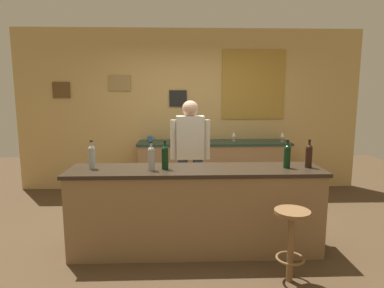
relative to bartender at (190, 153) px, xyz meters
The scene contains 16 objects.
ground_plane 1.03m from the bartender, 85.57° to the right, with size 10.00×10.00×0.00m, color #4C3823.
back_wall 1.66m from the bartender, 88.03° to the left, with size 6.00×0.09×2.80m.
bar_counter 0.96m from the bartender, 87.68° to the right, with size 2.71×0.60×0.92m.
side_counter 1.38m from the bartender, 70.33° to the left, with size 2.55×0.56×0.90m.
bartender is the anchor object (origin of this frame).
bar_stool 1.79m from the bartender, 59.60° to the right, with size 0.32×0.32×0.68m.
wine_bottle_a 1.35m from the bartender, 142.61° to the right, with size 0.07×0.07×0.31m.
wine_bottle_b 1.01m from the bartender, 115.27° to the right, with size 0.07×0.07×0.31m.
wine_bottle_c 0.92m from the bartender, 108.71° to the right, with size 0.07×0.07×0.31m.
wine_bottle_d 1.33m from the bartender, 39.91° to the right, with size 0.07×0.07×0.31m.
wine_bottle_e 1.51m from the bartender, 33.77° to the right, with size 0.07×0.07×0.31m.
wine_glass_a 1.31m from the bartender, 96.37° to the left, with size 0.07×0.07×0.16m.
wine_glass_b 1.17m from the bartender, 77.34° to the left, with size 0.07×0.07×0.16m.
wine_glass_c 1.49m from the bartender, 58.54° to the left, with size 0.07×0.07×0.16m.
wine_glass_d 1.99m from the bartender, 37.03° to the left, with size 0.07×0.07×0.16m.
coffee_mug 1.40m from the bartender, 117.11° to the left, with size 0.13×0.08×0.09m.
Camera 1 is at (-0.16, -3.87, 1.73)m, focal length 31.15 mm.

